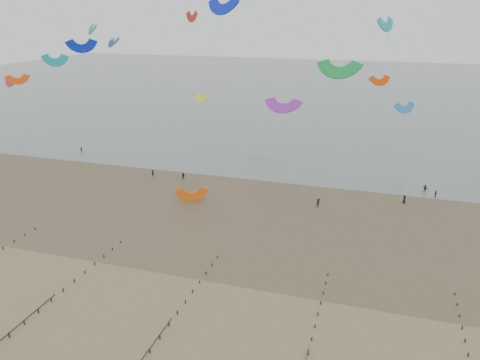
{
  "coord_description": "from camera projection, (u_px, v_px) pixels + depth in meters",
  "views": [
    {
      "loc": [
        27.56,
        -51.62,
        38.24
      ],
      "look_at": [
        2.92,
        28.0,
        8.0
      ],
      "focal_mm": 35.0,
      "sensor_mm": 36.0,
      "label": 1
    }
  ],
  "objects": [
    {
      "name": "grounded_kite",
      "position": [
        192.0,
        201.0,
        99.52
      ],
      "size": [
        7.57,
        6.96,
        3.36
      ],
      "primitive_type": null,
      "rotation": [
        1.54,
        0.0,
        0.46
      ],
      "color": "#F15B0F",
      "rests_on": "ground"
    },
    {
      "name": "kitesurfer_lead",
      "position": [
        153.0,
        173.0,
        114.31
      ],
      "size": [
        0.74,
        0.58,
        1.8
      ],
      "primitive_type": "imported",
      "rotation": [
        0.0,
        0.0,
        2.89
      ],
      "color": "black",
      "rests_on": "ground"
    },
    {
      "name": "kitesurfers",
      "position": [
        367.0,
        193.0,
        101.58
      ],
      "size": [
        129.21,
        20.79,
        1.84
      ],
      "color": "black",
      "rests_on": "ground"
    },
    {
      "name": "ground",
      "position": [
        163.0,
        294.0,
        67.05
      ],
      "size": [
        500.0,
        500.0,
        0.0
      ],
      "primitive_type": "plane",
      "color": "brown",
      "rests_on": "ground"
    },
    {
      "name": "sea_and_shore",
      "position": [
        217.0,
        202.0,
        99.08
      ],
      "size": [
        500.0,
        665.0,
        0.03
      ],
      "color": "#475654",
      "rests_on": "ground"
    },
    {
      "name": "kites_airborne",
      "position": [
        248.0,
        65.0,
        140.47
      ],
      "size": [
        256.52,
        101.4,
        39.41
      ],
      "color": "#061DCF",
      "rests_on": "ground"
    }
  ]
}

